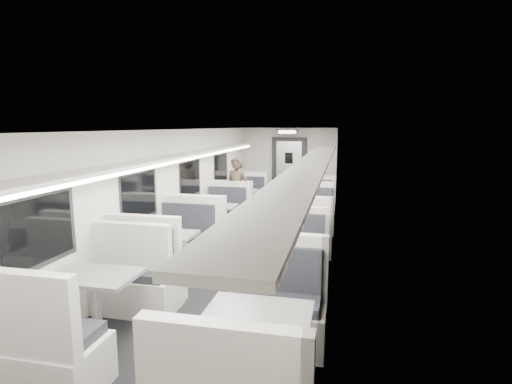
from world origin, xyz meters
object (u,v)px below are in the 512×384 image
at_px(booth_right_d, 258,351).
at_px(vestibule_door, 289,171).
at_px(booth_left_a, 242,202).
at_px(passenger, 237,192).
at_px(booth_right_b, 307,224).
at_px(exit_sign, 287,132).
at_px(booth_left_d, 96,307).
at_px(booth_right_a, 314,207).
at_px(booth_left_b, 216,221).
at_px(booth_right_c, 294,261).
at_px(booth_left_c, 167,257).

height_order(booth_right_d, vestibule_door, vestibule_door).
xyz_separation_m(booth_left_a, booth_right_d, (2.00, -7.23, 0.05)).
bearing_deg(vestibule_door, passenger, -104.03).
relative_size(booth_right_b, exit_sign, 3.57).
xyz_separation_m(booth_left_d, booth_right_b, (2.00, 4.52, -0.02)).
distance_m(booth_right_a, vestibule_door, 2.61).
relative_size(booth_left_a, vestibule_door, 0.99).
relative_size(booth_right_b, booth_right_d, 0.94).
distance_m(booth_left_b, booth_right_b, 2.00).
height_order(booth_right_a, passenger, passenger).
bearing_deg(booth_right_b, booth_right_c, -90.00).
relative_size(booth_left_a, booth_right_c, 1.05).
height_order(booth_left_b, booth_right_d, booth_right_d).
height_order(booth_left_a, passenger, passenger).
height_order(booth_right_c, passenger, passenger).
xyz_separation_m(booth_left_b, booth_left_c, (0.00, -2.56, 0.03)).
relative_size(booth_left_b, booth_right_b, 0.96).
bearing_deg(passenger, booth_right_b, -13.65).
distance_m(booth_right_c, booth_right_d, 2.72).
xyz_separation_m(passenger, exit_sign, (0.84, 2.87, 1.42)).
bearing_deg(booth_left_c, booth_right_d, -49.57).
relative_size(booth_right_a, booth_right_b, 0.92).
xyz_separation_m(booth_right_a, passenger, (-1.84, -1.04, 0.50)).
relative_size(booth_left_d, passenger, 1.36).
distance_m(booth_left_d, booth_right_b, 4.95).
height_order(booth_right_b, vestibule_door, vestibule_door).
relative_size(booth_left_d, booth_right_d, 1.00).
distance_m(booth_right_b, passenger, 2.17).
distance_m(booth_left_d, passenger, 5.59).
bearing_deg(passenger, booth_left_a, 113.77).
bearing_deg(booth_left_c, exit_sign, 81.35).
bearing_deg(passenger, exit_sign, 89.68).
height_order(booth_left_b, passenger, passenger).
relative_size(booth_left_a, booth_left_d, 0.88).
bearing_deg(booth_left_d, booth_left_b, 90.00).
relative_size(booth_left_a, booth_right_d, 0.88).
xyz_separation_m(booth_left_a, booth_right_b, (2.00, -2.22, 0.03)).
relative_size(booth_left_b, booth_right_d, 0.91).
bearing_deg(vestibule_door, booth_left_c, -98.06).
distance_m(booth_left_a, vestibule_door, 2.49).
height_order(passenger, exit_sign, exit_sign).
height_order(booth_left_b, booth_right_a, booth_left_b).
relative_size(booth_left_c, booth_right_b, 1.03).
xyz_separation_m(booth_left_b, booth_right_a, (2.00, 2.18, -0.02)).
xyz_separation_m(booth_left_c, booth_right_a, (2.00, 4.74, -0.04)).
bearing_deg(booth_right_a, booth_right_d, -90.00).
xyz_separation_m(booth_left_a, booth_left_d, (0.00, -6.75, 0.05)).
height_order(booth_right_d, exit_sign, exit_sign).
xyz_separation_m(booth_right_a, exit_sign, (-1.00, 1.83, 1.92)).
height_order(booth_right_b, booth_right_c, booth_right_b).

